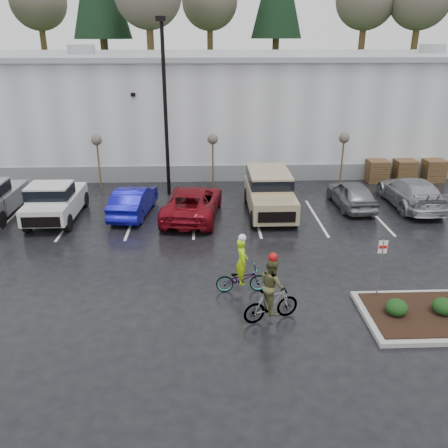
{
  "coord_description": "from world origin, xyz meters",
  "views": [
    {
      "loc": [
        -1.92,
        -13.58,
        8.34
      ],
      "look_at": [
        -1.21,
        4.05,
        1.3
      ],
      "focal_mm": 38.0,
      "sensor_mm": 36.0,
      "label": 1
    }
  ],
  "objects_px": {
    "pallet_stack_c": "(433,170)",
    "fire_lane_sign": "(381,262)",
    "cyclist_olive": "(271,296)",
    "sapling_west": "(97,143)",
    "car_far_silver": "(411,192)",
    "car_grey": "(351,194)",
    "suv_tan": "(270,194)",
    "car_blue": "(133,201)",
    "cyclist_hivis": "(242,274)",
    "pallet_stack_a": "(377,171)",
    "car_red": "(193,202)",
    "pickup_white": "(57,198)",
    "pallet_stack_b": "(404,171)",
    "sapling_east": "(344,141)",
    "lamppost": "(165,90)",
    "sapling_mid": "(213,142)"
  },
  "relations": [
    {
      "from": "car_blue",
      "to": "cyclist_olive",
      "type": "distance_m",
      "value": 11.2
    },
    {
      "from": "fire_lane_sign",
      "to": "cyclist_olive",
      "type": "height_order",
      "value": "cyclist_olive"
    },
    {
      "from": "car_blue",
      "to": "cyclist_olive",
      "type": "height_order",
      "value": "cyclist_olive"
    },
    {
      "from": "fire_lane_sign",
      "to": "car_far_silver",
      "type": "bearing_deg",
      "value": 61.92
    },
    {
      "from": "pickup_white",
      "to": "cyclist_hivis",
      "type": "xyz_separation_m",
      "value": [
        8.43,
        -7.59,
        -0.3
      ]
    },
    {
      "from": "sapling_mid",
      "to": "car_blue",
      "type": "relative_size",
      "value": 0.74
    },
    {
      "from": "pallet_stack_b",
      "to": "pallet_stack_c",
      "type": "bearing_deg",
      "value": 0.0
    },
    {
      "from": "lamppost",
      "to": "fire_lane_sign",
      "type": "relative_size",
      "value": 4.19
    },
    {
      "from": "pallet_stack_a",
      "to": "car_blue",
      "type": "xyz_separation_m",
      "value": [
        -14.02,
        -5.19,
        0.04
      ]
    },
    {
      "from": "cyclist_olive",
      "to": "car_grey",
      "type": "bearing_deg",
      "value": -46.94
    },
    {
      "from": "sapling_mid",
      "to": "pickup_white",
      "type": "height_order",
      "value": "sapling_mid"
    },
    {
      "from": "sapling_east",
      "to": "car_red",
      "type": "xyz_separation_m",
      "value": [
        -8.59,
        -4.65,
        -1.98
      ]
    },
    {
      "from": "suv_tan",
      "to": "cyclist_hivis",
      "type": "height_order",
      "value": "cyclist_hivis"
    },
    {
      "from": "sapling_west",
      "to": "sapling_east",
      "type": "relative_size",
      "value": 1.0
    },
    {
      "from": "car_blue",
      "to": "cyclist_hivis",
      "type": "height_order",
      "value": "cyclist_hivis"
    },
    {
      "from": "sapling_east",
      "to": "pallet_stack_a",
      "type": "xyz_separation_m",
      "value": [
        2.5,
        1.0,
        -2.05
      ]
    },
    {
      "from": "pallet_stack_b",
      "to": "car_blue",
      "type": "xyz_separation_m",
      "value": [
        -15.72,
        -5.19,
        0.04
      ]
    },
    {
      "from": "car_red",
      "to": "cyclist_olive",
      "type": "bearing_deg",
      "value": 113.49
    },
    {
      "from": "fire_lane_sign",
      "to": "car_grey",
      "type": "xyz_separation_m",
      "value": [
        1.81,
        9.27,
        -0.7
      ]
    },
    {
      "from": "lamppost",
      "to": "pallet_stack_c",
      "type": "height_order",
      "value": "lamppost"
    },
    {
      "from": "pickup_white",
      "to": "car_grey",
      "type": "xyz_separation_m",
      "value": [
        14.76,
        0.93,
        -0.27
      ]
    },
    {
      "from": "sapling_mid",
      "to": "pallet_stack_a",
      "type": "relative_size",
      "value": 2.37
    },
    {
      "from": "car_red",
      "to": "sapling_mid",
      "type": "bearing_deg",
      "value": -95.6
    },
    {
      "from": "pallet_stack_c",
      "to": "fire_lane_sign",
      "type": "bearing_deg",
      "value": -120.72
    },
    {
      "from": "sapling_east",
      "to": "car_far_silver",
      "type": "xyz_separation_m",
      "value": [
        2.73,
        -3.55,
        -1.96
      ]
    },
    {
      "from": "fire_lane_sign",
      "to": "pickup_white",
      "type": "xyz_separation_m",
      "value": [
        -12.95,
        8.34,
        -0.43
      ]
    },
    {
      "from": "sapling_west",
      "to": "pallet_stack_b",
      "type": "bearing_deg",
      "value": 3.14
    },
    {
      "from": "car_grey",
      "to": "sapling_east",
      "type": "bearing_deg",
      "value": -99.11
    },
    {
      "from": "car_blue",
      "to": "car_grey",
      "type": "height_order",
      "value": "car_blue"
    },
    {
      "from": "suv_tan",
      "to": "pallet_stack_a",
      "type": "bearing_deg",
      "value": 36.28
    },
    {
      "from": "car_far_silver",
      "to": "cyclist_olive",
      "type": "height_order",
      "value": "cyclist_olive"
    },
    {
      "from": "sapling_west",
      "to": "fire_lane_sign",
      "type": "xyz_separation_m",
      "value": [
        11.8,
        -12.8,
        -1.32
      ]
    },
    {
      "from": "fire_lane_sign",
      "to": "sapling_west",
      "type": "bearing_deg",
      "value": 132.67
    },
    {
      "from": "sapling_east",
      "to": "pallet_stack_c",
      "type": "height_order",
      "value": "sapling_east"
    },
    {
      "from": "suv_tan",
      "to": "car_far_silver",
      "type": "xyz_separation_m",
      "value": [
        7.49,
        0.77,
        -0.27
      ]
    },
    {
      "from": "pallet_stack_b",
      "to": "car_blue",
      "type": "bearing_deg",
      "value": -161.74
    },
    {
      "from": "pallet_stack_c",
      "to": "cyclist_hivis",
      "type": "relative_size",
      "value": 0.63
    },
    {
      "from": "car_blue",
      "to": "car_far_silver",
      "type": "relative_size",
      "value": 0.83
    },
    {
      "from": "car_blue",
      "to": "suv_tan",
      "type": "height_order",
      "value": "suv_tan"
    },
    {
      "from": "sapling_west",
      "to": "pallet_stack_b",
      "type": "xyz_separation_m",
      "value": [
        18.2,
        1.0,
        -2.05
      ]
    },
    {
      "from": "suv_tan",
      "to": "car_grey",
      "type": "height_order",
      "value": "suv_tan"
    },
    {
      "from": "sapling_west",
      "to": "car_far_silver",
      "type": "distance_m",
      "value": 17.22
    },
    {
      "from": "suv_tan",
      "to": "car_far_silver",
      "type": "relative_size",
      "value": 0.97
    },
    {
      "from": "lamppost",
      "to": "sapling_west",
      "type": "relative_size",
      "value": 2.88
    },
    {
      "from": "pallet_stack_b",
      "to": "pickup_white",
      "type": "relative_size",
      "value": 0.26
    },
    {
      "from": "pallet_stack_a",
      "to": "car_red",
      "type": "bearing_deg",
      "value": -152.99
    },
    {
      "from": "car_red",
      "to": "suv_tan",
      "type": "distance_m",
      "value": 3.86
    },
    {
      "from": "pickup_white",
      "to": "suv_tan",
      "type": "height_order",
      "value": "suv_tan"
    },
    {
      "from": "car_red",
      "to": "pallet_stack_b",
      "type": "bearing_deg",
      "value": -148.62
    },
    {
      "from": "sapling_west",
      "to": "car_far_silver",
      "type": "xyz_separation_m",
      "value": [
        16.73,
        -3.55,
        -1.96
      ]
    }
  ]
}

